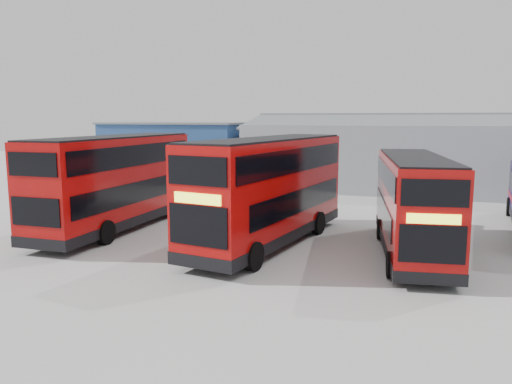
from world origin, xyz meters
name	(u,v)px	position (x,y,z in m)	size (l,w,h in m)	color
ground_plane	(273,238)	(0.00, 0.00, 0.00)	(120.00, 120.00, 0.00)	#A5A5A0
office_block	(182,151)	(-14.00, 17.99, 2.58)	(12.30, 8.32, 5.12)	navy
maintenance_shed	(447,156)	(8.00, 20.00, 2.60)	(30.50, 12.00, 5.89)	#8E929B
double_decker_left	(116,183)	(-7.90, -0.72, 2.31)	(2.96, 11.04, 4.64)	#AB0A09
double_decker_centre	(269,192)	(0.14, -0.99, 2.32)	(4.27, 11.28, 4.67)	#AB0A09
double_decker_right	(413,206)	(6.15, -0.73, 2.00)	(3.72, 9.72, 4.02)	#AB0A09
panel_van	(122,172)	(-15.93, 11.64, 1.36)	(2.87, 5.76, 2.43)	silver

